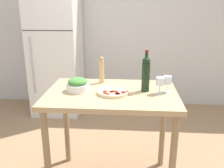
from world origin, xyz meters
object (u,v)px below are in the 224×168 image
object	(u,v)px
pepper_mill	(102,70)
salad_bowl	(78,85)
refrigerator	(57,55)
homemade_pizza	(113,92)
wine_bottle	(146,73)
wine_glass_near	(160,82)
wine_glass_far	(167,81)

from	to	relation	value
pepper_mill	salad_bowl	bearing A→B (deg)	-126.26
refrigerator	salad_bowl	distance (m)	1.84
homemade_pizza	wine_bottle	bearing A→B (deg)	16.90
wine_bottle	pepper_mill	world-z (taller)	wine_bottle
wine_bottle	pepper_mill	bearing A→B (deg)	152.77
wine_glass_near	wine_glass_far	xyz separation A→B (m)	(0.07, 0.04, 0.00)
wine_glass_near	pepper_mill	world-z (taller)	pepper_mill
homemade_pizza	pepper_mill	bearing A→B (deg)	113.57
pepper_mill	salad_bowl	xyz separation A→B (m)	(-0.18, -0.25, -0.07)
wine_glass_near	pepper_mill	xyz separation A→B (m)	(-0.53, 0.27, 0.02)
wine_glass_far	salad_bowl	bearing A→B (deg)	-178.16
wine_bottle	homemade_pizza	bearing A→B (deg)	-163.10
salad_bowl	homemade_pizza	bearing A→B (deg)	-8.24
wine_glass_far	pepper_mill	size ratio (longest dim) A/B	0.56
homemade_pizza	wine_glass_far	bearing A→B (deg)	8.56
wine_glass_far	homemade_pizza	bearing A→B (deg)	-171.44
wine_glass_near	pepper_mill	size ratio (longest dim) A/B	0.56
wine_bottle	pepper_mill	xyz separation A→B (m)	(-0.41, 0.21, -0.04)
pepper_mill	refrigerator	bearing A→B (deg)	120.95
wine_bottle	salad_bowl	bearing A→B (deg)	-176.15
refrigerator	wine_glass_far	world-z (taller)	refrigerator
refrigerator	pepper_mill	world-z (taller)	refrigerator
salad_bowl	wine_glass_far	bearing A→B (deg)	1.84
refrigerator	pepper_mill	xyz separation A→B (m)	(0.87, -1.45, 0.15)
refrigerator	wine_bottle	distance (m)	2.10
homemade_pizza	salad_bowl	bearing A→B (deg)	171.76
wine_glass_near	homemade_pizza	bearing A→B (deg)	-176.15
pepper_mill	homemade_pizza	xyz separation A→B (m)	(0.13, -0.29, -0.11)
refrigerator	wine_glass_far	bearing A→B (deg)	-48.86
refrigerator	salad_bowl	bearing A→B (deg)	-67.98
wine_glass_near	salad_bowl	size ratio (longest dim) A/B	0.71
wine_bottle	wine_glass_near	distance (m)	0.15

